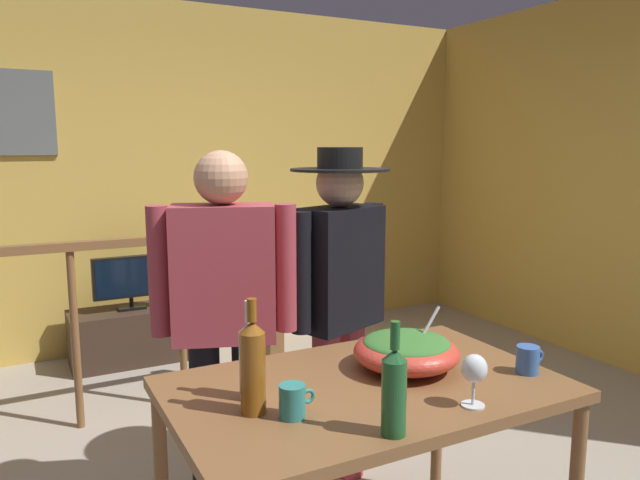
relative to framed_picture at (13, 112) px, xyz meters
The scene contains 16 objects.
back_wall 1.11m from the framed_picture, ahead, with size 5.73×0.10×2.72m, color gold.
side_wall_right 4.30m from the framed_picture, 25.30° to the right, with size 0.10×4.04×2.72m, color gold.
framed_picture is the anchor object (origin of this frame).
stair_railing 1.74m from the framed_picture, 71.99° to the right, with size 3.14×0.10×1.13m.
tv_console 1.80m from the framed_picture, 22.79° to the right, with size 0.90×0.40×0.40m, color #38281E.
flat_screen_tv 1.42m from the framed_picture, 24.96° to the right, with size 0.54×0.12×0.41m.
serving_table 3.46m from the framed_picture, 72.60° to the right, with size 1.34×0.84×0.80m.
salad_bowl 3.44m from the framed_picture, 68.93° to the right, with size 0.39×0.39×0.22m.
wine_glass 3.75m from the framed_picture, 70.98° to the right, with size 0.08×0.08×0.17m.
wine_bottle_amber 3.33m from the framed_picture, 80.04° to the right, with size 0.08×0.08×0.36m.
wine_bottle_green 3.69m from the framed_picture, 76.16° to the right, with size 0.07×0.07×0.33m.
wine_bottle_clear 3.24m from the framed_picture, 79.17° to the right, with size 0.07×0.07×0.33m.
mug_blue 3.79m from the framed_picture, 64.87° to the right, with size 0.12×0.08×0.10m.
mug_teal 3.45m from the framed_picture, 78.69° to the right, with size 0.12×0.08×0.10m.
person_standing_left 2.70m from the framed_picture, 73.97° to the right, with size 0.58×0.35×1.59m.
person_standing_right 2.89m from the framed_picture, 62.85° to the right, with size 0.56×0.44×1.60m.
Camera 1 is at (-1.06, -2.16, 1.61)m, focal length 33.71 mm.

